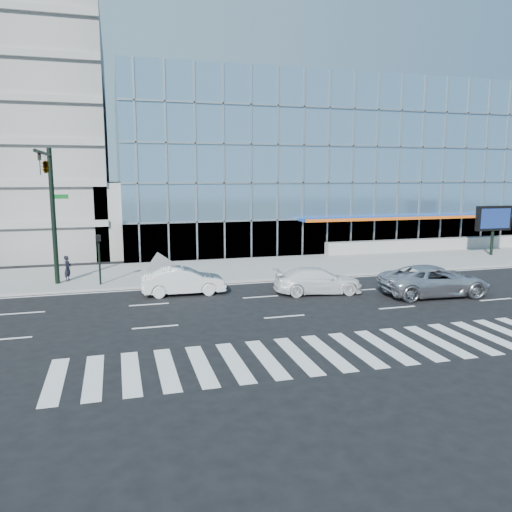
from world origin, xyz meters
The scene contains 13 objects.
ground centered at (0.00, 0.00, 0.00)m, with size 160.00×160.00×0.00m, color black.
sidewalk centered at (0.00, 8.00, 0.07)m, with size 120.00×8.00×0.15m, color gray.
theatre_building centered at (14.00, 26.00, 7.50)m, with size 42.00×26.00×15.00m, color #6E99B7.
ramp_block centered at (-6.00, 18.00, 3.00)m, with size 6.00×8.00×6.00m, color gray.
retaining_wall centered at (24.00, 11.60, 0.65)m, with size 30.00×0.80×1.00m, color gray.
traffic_signal centered at (-11.00, 4.57, 6.16)m, with size 1.14×5.74×8.00m.
ped_signal_post centered at (-8.50, 4.94, 2.14)m, with size 0.30×0.33×3.00m.
marquee_sign centered at (22.00, 7.99, 3.07)m, with size 3.20×0.43×4.00m.
silver_suv centered at (9.36, -2.27, 0.84)m, with size 2.78×6.02×1.67m, color silver.
white_suv centered at (3.36, -0.02, 0.72)m, with size 2.03×4.98×1.45m, color white.
white_sedan centered at (-3.97, 1.80, 0.76)m, with size 1.60×4.60×1.52m, color silver.
pedestrian centered at (-10.44, 6.59, 0.93)m, with size 0.57×0.38×1.57m, color black.
tilted_panel centered at (-4.95, 5.00, 1.06)m, with size 1.30×0.06×1.30m, color gray.
Camera 1 is at (-7.47, -25.53, 6.60)m, focal length 35.00 mm.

